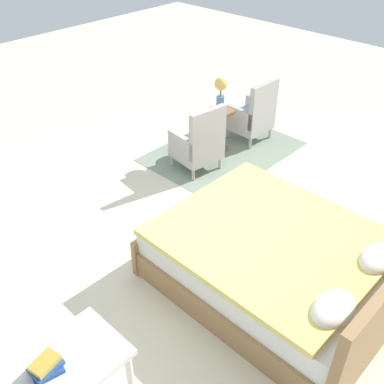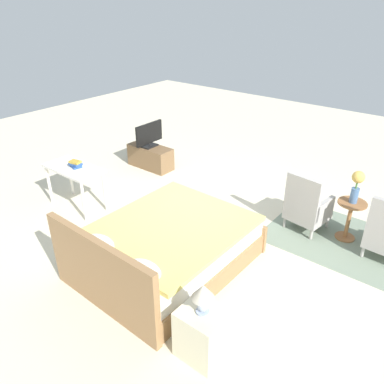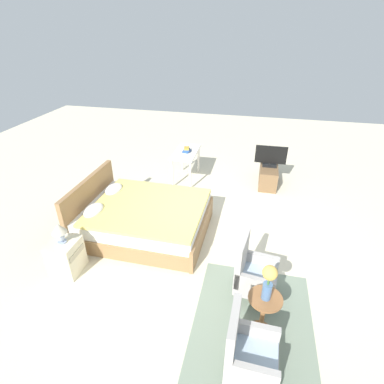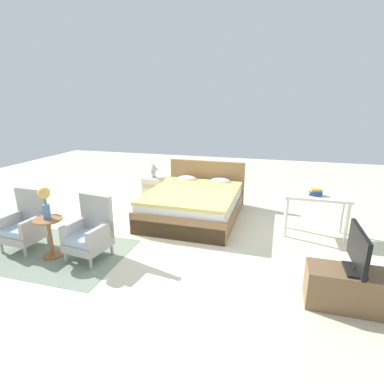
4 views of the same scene
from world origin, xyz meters
name	(u,v)px [view 1 (image 1 of 4)]	position (x,y,z in m)	size (l,w,h in m)	color
ground_plane	(179,242)	(0.00, 0.00, 0.00)	(16.00, 16.00, 0.00)	beige
floor_rug	(223,151)	(-1.83, -0.91, 0.00)	(2.10, 1.50, 0.01)	gray
bed	(280,264)	(-0.20, 1.14, 0.30)	(1.74, 2.19, 0.96)	#997047
armchair_by_window_left	(253,116)	(-2.40, -0.86, 0.38)	(0.56, 0.56, 0.92)	#ADA8A3
armchair_by_window_right	(199,144)	(-1.25, -0.86, 0.38)	(0.61, 0.61, 0.92)	#ADA8A3
side_table	(219,126)	(-1.83, -1.01, 0.38)	(0.40, 0.40, 0.60)	#936038
flower_vase	(221,91)	(-1.83, -1.01, 0.89)	(0.17, 0.17, 0.48)	#4C709E
book_stack	(46,367)	(1.98, 0.84, 0.78)	(0.22, 0.18, 0.11)	#284C8E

